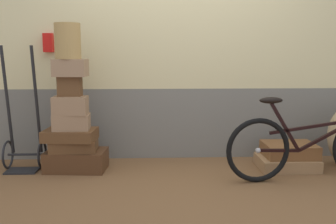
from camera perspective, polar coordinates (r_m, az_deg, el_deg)
ground at (r=3.75m, az=3.24°, el=-10.26°), size 8.51×5.20×0.06m
station_building at (r=4.39m, az=2.41°, el=10.17°), size 6.51×0.74×2.59m
suitcase_0 at (r=4.08m, az=-13.43°, el=-6.96°), size 0.63×0.42×0.21m
suitcase_1 at (r=4.03m, az=-13.76°, el=-4.83°), size 0.46×0.31×0.11m
suitcase_2 at (r=4.01m, az=-14.29°, el=-3.29°), size 0.54×0.39×0.11m
suitcase_3 at (r=3.97m, az=-14.11°, el=-1.45°), size 0.36×0.25×0.16m
suitcase_4 at (r=3.94m, az=-14.28°, el=0.95°), size 0.33×0.23×0.18m
suitcase_5 at (r=3.95m, az=-14.35°, el=3.72°), size 0.23×0.15×0.20m
suitcase_6 at (r=3.92m, az=-14.29°, el=6.37°), size 0.34×0.23×0.17m
suitcase_7 at (r=4.23m, az=17.19°, el=-7.17°), size 0.59×0.46×0.12m
suitcase_8 at (r=4.24m, az=17.54°, el=-5.38°), size 0.53×0.42×0.14m
wicker_basket at (r=3.93m, az=-14.66°, el=10.14°), size 0.25×0.25×0.35m
luggage_trolley at (r=4.23m, az=-20.61°, el=-4.05°), size 0.38×0.37×1.27m
bicycle at (r=3.86m, az=20.38°, el=-4.73°), size 1.64×0.46×0.80m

